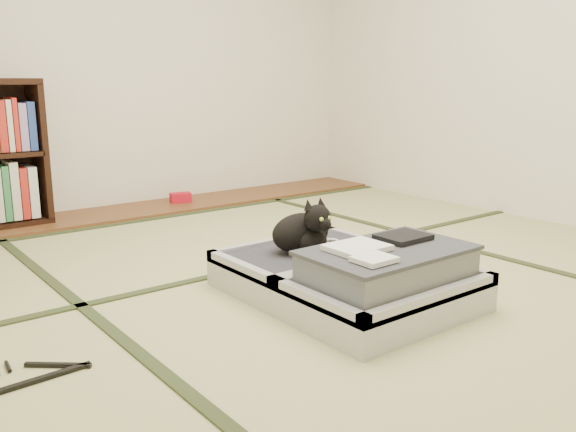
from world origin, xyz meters
TOP-DOWN VIEW (x-y plane):
  - floor at (0.00, 0.00)m, footprint 4.50×4.50m
  - wood_strip at (0.00, 2.00)m, footprint 4.00×0.50m
  - red_item at (0.33, 2.03)m, footprint 0.17×0.12m
  - tatami_borders at (0.00, 0.49)m, footprint 4.00×4.50m
  - suitcase at (-0.06, -0.23)m, footprint 0.76×1.01m
  - cat at (-0.08, 0.06)m, footprint 0.34×0.34m
  - cable_coil at (0.10, 0.09)m, footprint 0.11×0.11m
  - hanger at (-1.38, -0.13)m, footprint 0.45×0.22m

SIDE VIEW (x-z plane):
  - floor at x=0.00m, z-range 0.00..0.00m
  - tatami_borders at x=0.00m, z-range 0.00..0.01m
  - hanger at x=-1.38m, z-range 0.00..0.01m
  - wood_strip at x=0.00m, z-range 0.00..0.02m
  - red_item at x=0.33m, z-range 0.02..0.09m
  - suitcase at x=-0.06m, z-range -0.04..0.25m
  - cable_coil at x=0.10m, z-range 0.14..0.17m
  - cat at x=-0.08m, z-range 0.11..0.38m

